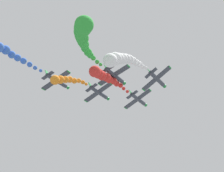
{
  "coord_description": "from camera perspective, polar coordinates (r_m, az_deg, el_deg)",
  "views": [
    {
      "loc": [
        45.32,
        -84.15,
        89.05
      ],
      "look_at": [
        0.0,
        0.0,
        130.28
      ],
      "focal_mm": 59.74,
      "sensor_mm": 36.0,
      "label": 1
    }
  ],
  "objects": [
    {
      "name": "airplane_lead",
      "position": [
        111.45,
        4.04,
        -2.05
      ],
      "size": [
        8.65,
        10.35,
        4.73
      ],
      "rotation": [
        0.0,
        -0.48,
        0.0
      ],
      "color": "#333842"
    },
    {
      "name": "airplane_right_inner",
      "position": [
        100.23,
        6.92,
        1.07
      ],
      "size": [
        8.28,
        10.35,
        5.39
      ],
      "rotation": [
        0.0,
        -0.56,
        0.0
      ],
      "color": "#333842"
    },
    {
      "name": "airplane_left_outer",
      "position": [
        97.46,
        0.42,
        1.59
      ],
      "size": [
        9.03,
        10.35,
        3.82
      ],
      "rotation": [
        0.0,
        -0.37,
        0.0
      ],
      "color": "#333842"
    },
    {
      "name": "smoke_trail_left_outer",
      "position": [
        70.99,
        -4.37,
        7.73
      ],
      "size": [
        14.08,
        28.35,
        9.12
      ],
      "color": "green"
    },
    {
      "name": "smoke_trail_lead",
      "position": [
        91.63,
        -1.31,
        1.51
      ],
      "size": [
        3.49,
        22.28,
        4.81
      ],
      "color": "red"
    },
    {
      "name": "airplane_left_inner",
      "position": [
        108.78,
        -2.0,
        -1.03
      ],
      "size": [
        8.8,
        10.35,
        4.41
      ],
      "rotation": [
        0.0,
        -0.44,
        0.0
      ],
      "color": "#333842"
    },
    {
      "name": "smoke_trail_right_inner",
      "position": [
        79.46,
        1.37,
        4.04
      ],
      "size": [
        3.16,
        22.48,
        9.19
      ],
      "color": "white"
    },
    {
      "name": "airplane_right_outer",
      "position": [
        106.27,
        -8.42,
        0.78
      ],
      "size": [
        8.95,
        10.35,
        4.04
      ],
      "rotation": [
        0.0,
        -0.4,
        0.0
      ],
      "color": "#333842"
    },
    {
      "name": "smoke_trail_left_inner",
      "position": [
        95.49,
        -7.36,
        0.92
      ],
      "size": [
        2.86,
        14.41,
        5.23
      ],
      "color": "orange"
    }
  ]
}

